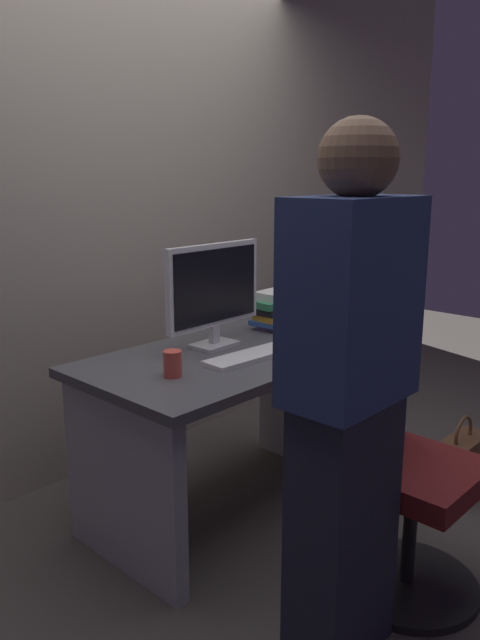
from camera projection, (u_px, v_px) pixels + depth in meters
ground_plane at (232, 507)px, 2.83m from camera, size 9.00×9.00×0.00m
wall_back at (108, 171)px, 3.04m from camera, size 6.40×0.10×3.00m
desk at (232, 404)px, 2.71m from camera, size 1.31×0.75×0.74m
office_chair at (399, 476)px, 2.23m from camera, size 0.52×0.52×0.94m
person_at_desk at (348, 402)px, 1.80m from camera, size 0.40×0.24×1.64m
monitor at (214, 289)px, 2.69m from camera, size 0.54×0.15×0.46m
keyboard at (250, 356)px, 2.56m from camera, size 0.44×0.15×0.02m
mouse at (297, 340)px, 2.78m from camera, size 0.06×0.10×0.03m
cup_near_keyboard at (173, 364)px, 2.33m from camera, size 0.07×0.07×0.10m
book_stack at (274, 310)px, 3.04m from camera, size 0.23×0.18×0.18m
handbag at (461, 463)px, 2.96m from camera, size 0.34×0.14×0.38m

